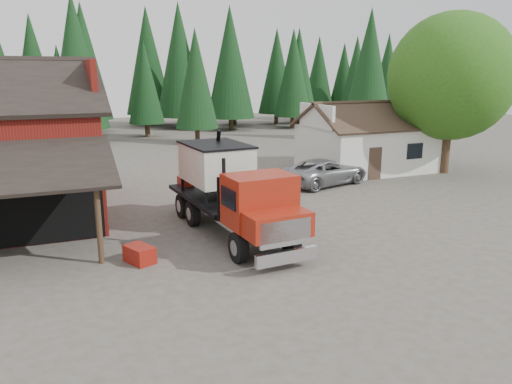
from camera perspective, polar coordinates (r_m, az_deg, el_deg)
name	(u,v)px	position (r m, az deg, el deg)	size (l,w,h in m)	color
ground	(273,261)	(17.81, 1.91, -7.83)	(120.00, 120.00, 0.00)	#4E483D
farmhouse	(367,145)	(34.76, 12.60, 5.26)	(8.60, 6.42, 4.65)	silver
deciduous_tree	(452,81)	(34.65, 21.47, 11.69)	(8.00, 8.00, 10.20)	#382619
conifer_backdrop	(115,132)	(57.84, -15.81, 6.62)	(76.00, 16.00, 16.00)	black
near_pine_b	(196,79)	(46.88, -6.88, 12.74)	(3.96, 3.96, 10.40)	#382619
near_pine_c	(369,68)	(50.23, 12.81, 13.70)	(4.84, 4.84, 12.40)	#382619
near_pine_d	(76,62)	(49.15, -19.91, 13.84)	(5.28, 5.28, 13.40)	#382619
feed_truck	(231,188)	(20.14, -2.87, 0.42)	(3.12, 9.23, 4.11)	black
silver_car	(325,172)	(29.73, 7.93, 2.33)	(2.54, 5.51, 1.53)	#9A9DA1
equip_box	(140,254)	(18.00, -13.17, -6.94)	(0.70, 1.10, 0.60)	maroon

